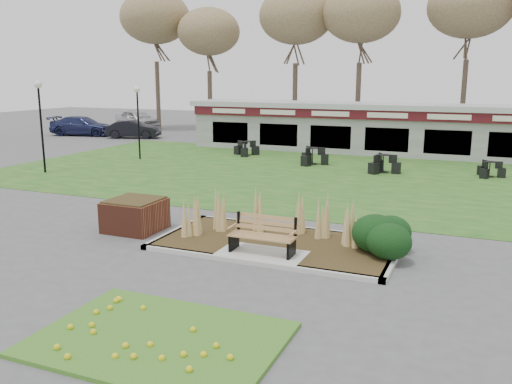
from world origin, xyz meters
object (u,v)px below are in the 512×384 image
at_px(bistro_set_a, 312,159).
at_px(park_bench, 264,234).
at_px(car_blue, 83,126).
at_px(brick_planter, 135,215).
at_px(bistro_set_b, 246,151).
at_px(lamp_post_mid_left, 138,106).
at_px(bistro_set_d, 489,172).
at_px(car_black, 133,129).
at_px(car_silver, 137,119).
at_px(bistro_set_c, 383,167).
at_px(food_pavilion, 391,129).
at_px(lamp_post_far_left, 40,106).

bearing_deg(bistro_set_a, park_bench, -77.94).
bearing_deg(bistro_set_a, car_blue, 162.18).
xyz_separation_m(brick_planter, bistro_set_b, (-3.09, 15.16, -0.19)).
relative_size(lamp_post_mid_left, bistro_set_d, 3.00).
distance_m(lamp_post_mid_left, bistro_set_b, 6.47).
bearing_deg(brick_planter, car_black, 125.34).
distance_m(lamp_post_mid_left, car_black, 10.69).
bearing_deg(car_silver, bistro_set_c, -97.76).
xyz_separation_m(park_bench, car_black, (-18.58, 20.75, 0.05)).
height_order(food_pavilion, car_blue, food_pavilion).
bearing_deg(bistro_set_c, park_bench, -93.01).
xyz_separation_m(park_bench, bistro_set_d, (5.31, 13.99, -0.34)).
xyz_separation_m(bistro_set_b, car_blue, (-15.69, 4.85, 0.43)).
relative_size(food_pavilion, lamp_post_mid_left, 6.27).
bearing_deg(lamp_post_far_left, park_bench, -27.18).
height_order(park_bench, lamp_post_mid_left, lamp_post_mid_left).
height_order(bistro_set_d, car_black, car_black).
relative_size(lamp_post_far_left, bistro_set_a, 2.72).
bearing_deg(brick_planter, park_bench, -9.69).
distance_m(park_bench, car_black, 27.85).
bearing_deg(bistro_set_d, brick_planter, -126.27).
relative_size(lamp_post_mid_left, bistro_set_a, 2.50).
bearing_deg(lamp_post_mid_left, lamp_post_far_left, -108.29).
distance_m(lamp_post_far_left, bistro_set_c, 16.15).
bearing_deg(bistro_set_c, food_pavilion, 96.18).
relative_size(lamp_post_mid_left, car_black, 1.01).
relative_size(food_pavilion, lamp_post_far_left, 5.76).
height_order(brick_planter, car_black, car_black).
height_order(bistro_set_c, car_black, car_black).
xyz_separation_m(brick_planter, lamp_post_far_left, (-9.60, 6.44, 2.64)).
height_order(brick_planter, bistro_set_d, brick_planter).
relative_size(brick_planter, food_pavilion, 0.06).
height_order(lamp_post_mid_left, car_black, lamp_post_mid_left).
height_order(bistro_set_b, car_black, car_black).
relative_size(park_bench, bistro_set_d, 1.30).
height_order(brick_planter, bistro_set_c, brick_planter).
bearing_deg(bistro_set_d, lamp_post_far_left, -160.61).
height_order(bistro_set_d, car_silver, car_silver).
distance_m(lamp_post_far_left, bistro_set_d, 20.67).
xyz_separation_m(brick_planter, food_pavilion, (4.40, 18.96, 1.00)).
distance_m(lamp_post_mid_left, lamp_post_far_left, 5.50).
distance_m(brick_planter, lamp_post_mid_left, 14.27).
relative_size(lamp_post_far_left, bistro_set_d, 3.26).
xyz_separation_m(food_pavilion, car_silver, (-22.38, 7.04, -0.66)).
xyz_separation_m(lamp_post_mid_left, lamp_post_far_left, (-1.73, -5.22, 0.25)).
bearing_deg(bistro_set_a, bistro_set_b, 159.88).
height_order(brick_planter, car_silver, car_silver).
bearing_deg(bistro_set_b, car_blue, 162.84).
bearing_deg(lamp_post_mid_left, car_black, 127.07).
distance_m(lamp_post_far_left, bistro_set_b, 11.25).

